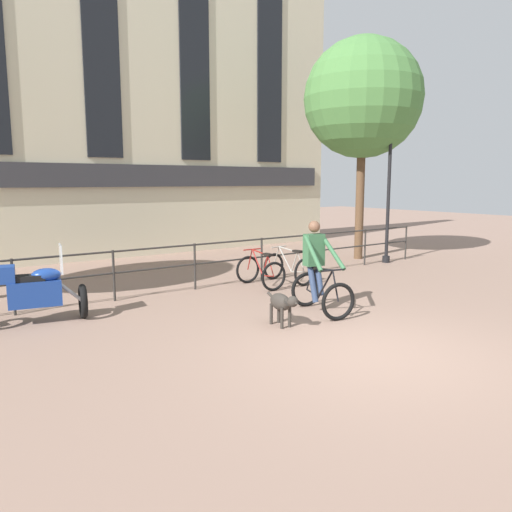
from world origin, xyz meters
The scene contains 10 objects.
ground_plane centered at (0.00, 0.00, 0.00)m, with size 60.00×60.00×0.00m, color #8E7060.
canal_railing centered at (0.00, 5.20, 0.71)m, with size 15.05×0.05×1.05m.
building_facade centered at (0.00, 10.99, 5.80)m, with size 18.00×0.72×11.65m.
cyclist_with_bike centered at (0.92, 2.15, 0.76)m, with size 0.91×1.28×1.70m.
dog centered at (-0.24, 1.77, 0.40)m, with size 0.28×0.88×0.58m.
parked_motorcycle centered at (-3.56, 4.43, 0.56)m, with size 1.75×0.94×1.35m.
parked_bicycle_near_lamp centered at (1.35, 4.54, 0.36)m, with size 0.69×1.13×0.86m.
parked_bicycle_mid_left centered at (2.20, 4.54, 0.36)m, with size 0.76×1.16×0.86m.
street_lamp centered at (6.51, 5.14, 2.16)m, with size 0.28×0.28×3.83m.
tree_canalside_right centered at (6.42, 6.18, 4.90)m, with size 3.59×3.59×6.71m.
Camera 1 is at (-5.39, -4.56, 2.43)m, focal length 35.00 mm.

